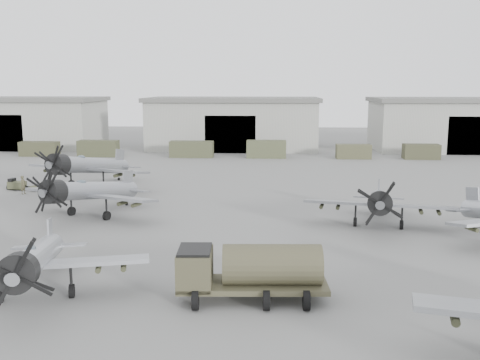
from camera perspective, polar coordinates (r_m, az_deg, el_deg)
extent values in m
plane|color=slate|center=(32.27, -8.86, -9.48)|extent=(220.00, 220.00, 0.00)
cube|color=#9D9F94|center=(102.23, -22.59, 5.53)|extent=(28.00, 14.00, 8.00)
cube|color=#5D5D58|center=(102.03, -22.75, 7.96)|extent=(29.00, 14.80, 0.70)
cube|color=#9D9F94|center=(92.18, -0.72, 5.88)|extent=(28.00, 14.00, 8.00)
cube|color=#5D5D58|center=(91.96, -0.73, 8.58)|extent=(29.00, 14.80, 0.70)
cube|color=black|center=(85.50, -1.05, 4.88)|extent=(8.12, 0.40, 6.00)
cube|color=#9D9F94|center=(97.11, 22.36, 5.34)|extent=(28.00, 14.00, 8.00)
cube|color=#5D5D58|center=(96.91, 22.53, 7.90)|extent=(29.00, 14.80, 0.70)
cube|color=black|center=(90.80, 23.68, 4.34)|extent=(8.12, 0.40, 6.00)
cube|color=#3C3D28|center=(87.87, -20.60, 3.13)|extent=(5.77, 2.20, 2.20)
cube|color=#3D3F29|center=(84.52, -14.87, 3.28)|extent=(6.04, 2.20, 2.46)
cube|color=#41442C|center=(81.17, -5.18, 3.29)|extent=(6.52, 2.20, 2.43)
cube|color=#464A30|center=(80.25, 2.82, 3.31)|extent=(5.88, 2.20, 2.61)
cube|color=#46462E|center=(81.17, 12.00, 3.00)|extent=(5.08, 2.20, 2.10)
cube|color=#3A3B26|center=(83.21, 18.76, 2.89)|extent=(5.18, 2.20, 2.20)
cylinder|color=#A0A3A8|center=(29.70, -20.86, -7.69)|extent=(3.68, 9.71, 2.85)
cylinder|color=black|center=(25.51, -22.63, -9.12)|extent=(2.03, 1.82, 1.90)
cube|color=#A0A3A8|center=(29.26, -21.02, -8.44)|extent=(11.54, 4.73, 0.51)
cube|color=#A0A3A8|center=(33.72, -19.62, -5.27)|extent=(0.48, 1.50, 1.82)
ellipsoid|color=#3F4C54|center=(28.10, -21.48, -6.98)|extent=(0.80, 1.19, 0.51)
cylinder|color=black|center=(29.94, -24.22, -11.21)|extent=(0.43, 0.77, 0.73)
cylinder|color=black|center=(29.31, -17.50, -11.23)|extent=(0.43, 0.77, 0.73)
cylinder|color=black|center=(34.03, -19.49, -8.67)|extent=(0.18, 0.31, 0.29)
cylinder|color=gray|center=(45.90, -15.29, -1.08)|extent=(5.15, 10.08, 3.03)
cylinder|color=black|center=(42.48, -19.31, -1.18)|extent=(2.28, 2.10, 2.02)
cube|color=gray|center=(45.52, -15.75, -1.52)|extent=(12.04, 6.47, 0.54)
cube|color=gray|center=(49.36, -11.89, 0.00)|extent=(0.71, 1.54, 1.93)
ellipsoid|color=#3F4C54|center=(44.60, -16.63, -0.32)|extent=(0.97, 1.30, 0.54)
cylinder|color=black|center=(46.91, -17.52, -3.21)|extent=(0.54, 0.82, 0.78)
cylinder|color=black|center=(44.54, -14.02, -3.73)|extent=(0.54, 0.82, 0.78)
cylinder|color=black|center=(49.54, -12.00, -2.49)|extent=(0.22, 0.33, 0.31)
cylinder|color=gray|center=(42.64, 14.61, -2.09)|extent=(3.08, 9.68, 2.83)
cylinder|color=black|center=(38.34, 14.70, -2.41)|extent=(1.95, 1.72, 1.88)
cube|color=gray|center=(42.16, 14.60, -2.54)|extent=(11.48, 4.02, 0.51)
cube|color=gray|center=(46.78, 14.58, -0.85)|extent=(0.38, 1.50, 1.81)
ellipsoid|color=#3F4C54|center=(41.06, 14.67, -1.38)|extent=(0.73, 1.17, 0.51)
cylinder|color=black|center=(42.32, 12.18, -4.41)|extent=(0.38, 0.76, 0.72)
cylinder|color=black|center=(42.37, 16.84, -4.60)|extent=(0.38, 0.76, 0.72)
cylinder|color=black|center=(46.93, 14.47, -3.31)|extent=(0.16, 0.30, 0.29)
cube|color=#9C9EA4|center=(44.73, 23.57, -1.78)|extent=(0.69, 1.47, 1.86)
cylinder|color=black|center=(44.97, 23.62, -4.42)|extent=(0.22, 0.32, 0.30)
cylinder|color=gray|center=(58.50, -15.54, 1.52)|extent=(5.22, 11.49, 3.41)
cylinder|color=black|center=(54.46, -18.85, 1.59)|extent=(2.51, 2.29, 2.27)
cube|color=gray|center=(58.03, -15.92, 1.15)|extent=(13.69, 6.61, 0.61)
cube|color=gray|center=(62.57, -12.71, 2.33)|extent=(0.70, 1.76, 2.18)
ellipsoid|color=#3F4C54|center=(57.01, -16.65, 2.25)|extent=(1.04, 1.45, 0.61)
cylinder|color=black|center=(59.43, -17.55, -0.43)|extent=(0.57, 0.92, 0.87)
cylinder|color=black|center=(56.91, -14.32, -0.73)|extent=(0.57, 0.92, 0.87)
cylinder|color=black|center=(62.67, -12.79, 0.11)|extent=(0.23, 0.37, 0.35)
cube|color=#42402B|center=(27.48, 1.35, -11.10)|extent=(7.64, 2.89, 0.27)
cube|color=#42402B|center=(27.28, -4.82, -9.38)|extent=(1.85, 2.56, 1.83)
cylinder|color=#42402B|center=(27.15, 3.43, -8.98)|extent=(5.05, 2.32, 2.04)
cube|color=black|center=(26.98, -4.85, -7.44)|extent=(1.73, 2.23, 0.16)
cylinder|color=black|center=(26.55, -4.79, -12.67)|extent=(0.38, 0.98, 0.97)
cylinder|color=black|center=(28.91, 6.51, -10.76)|extent=(0.38, 0.98, 0.97)
cube|color=#42452D|center=(60.21, -22.69, -0.50)|extent=(1.80, 1.25, 0.74)
cube|color=black|center=(60.45, -23.15, -0.04)|extent=(0.58, 0.89, 0.46)
cylinder|color=black|center=(60.26, -22.68, -0.75)|extent=(1.17, 0.68, 0.52)
cylinder|color=black|center=(59.55, -21.74, -0.63)|extent=(1.11, 0.24, 0.07)
cube|color=#42452D|center=(58.31, -19.85, -0.73)|extent=(3.66, 1.81, 0.17)
cylinder|color=black|center=(58.35, -19.84, -0.95)|extent=(1.43, 0.61, 0.41)
cylinder|color=#42452D|center=(58.28, -19.86, -0.55)|extent=(1.32, 0.49, 0.30)
imported|color=#46432E|center=(57.57, -22.12, -0.48)|extent=(0.59, 0.76, 1.86)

